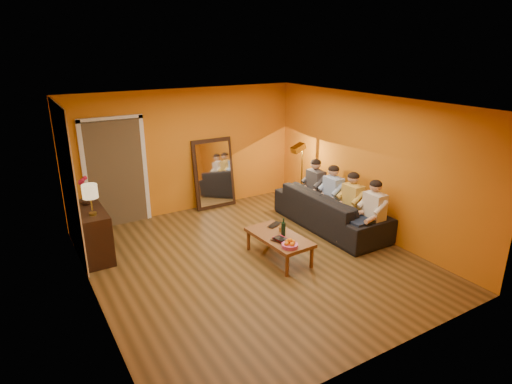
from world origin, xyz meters
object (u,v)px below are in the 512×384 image
coffee_table (279,247)px  sofa (330,210)px  tumbler (281,229)px  mirror_frame (214,173)px  dog (343,229)px  laptop (276,225)px  wine_bottle (283,227)px  sideboard (93,233)px  floor_lamp (302,177)px  table_lamp (91,200)px  vase (86,199)px  person_far_left (374,213)px  person_mid_right (333,195)px  person_mid_left (352,204)px  person_far_right (315,188)px

coffee_table → sofa: bearing=17.0°
tumbler → mirror_frame: bearing=89.4°
dog → laptop: 1.21m
sofa → wine_bottle: size_ratio=8.07×
tumbler → sofa: bearing=17.2°
sideboard → floor_lamp: 4.35m
table_lamp → laptop: 3.09m
wine_bottle → vase: (-2.69, 2.01, 0.37)m
sideboard → sofa: sideboard is taller
person_far_left → person_mid_right: 1.10m
mirror_frame → sofa: bearing=-56.8°
table_lamp → sofa: (4.24, -0.83, -0.74)m
coffee_table → vase: bearing=140.5°
coffee_table → dog: bearing=-9.2°
person_far_left → tumbler: bearing=161.4°
sofa → coffee_table: size_ratio=2.05×
dog → person_mid_left: 0.61m
vase → wine_bottle: bearing=-36.8°
laptop → vase: 3.29m
mirror_frame → wine_bottle: mirror_frame is taller
dog → tumbler: size_ratio=6.06×
sofa → table_lamp: bearing=78.9°
sideboard → wine_bottle: (2.69, -1.76, 0.15)m
coffee_table → person_mid_left: size_ratio=1.00×
sideboard → mirror_frame: bearing=21.2°
mirror_frame → tumbler: (-0.03, -2.67, -0.29)m
table_lamp → dog: (3.92, -1.55, -0.80)m
mirror_frame → person_mid_right: 2.64m
mirror_frame → sideboard: (-2.79, -1.08, -0.34)m
coffee_table → person_mid_right: person_mid_right is taller
person_mid_left → laptop: bearing=171.9°
person_mid_left → person_far_right: 1.10m
person_mid_right → person_far_right: same height
dog → floor_lamp: bearing=54.1°
floor_lamp → person_far_left: (0.03, -2.09, -0.11)m
sideboard → person_far_left: (4.37, -2.13, 0.18)m
table_lamp → person_far_right: (4.37, -0.18, -0.49)m
dog → table_lamp: bearing=135.6°
sofa → wine_bottle: 1.69m
sideboard → laptop: size_ratio=3.99×
mirror_frame → dog: 3.18m
sofa → person_far_right: size_ratio=2.05×
coffee_table → wine_bottle: 0.37m
dog → person_far_right: bearing=49.0°
coffee_table → person_far_right: size_ratio=1.00×
table_lamp → floor_lamp: size_ratio=0.35×
dog → wine_bottle: (-1.23, 0.09, 0.27)m
table_lamp → person_far_right: 4.40m
coffee_table → sideboard: bearing=144.2°
table_lamp → tumbler: 3.11m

